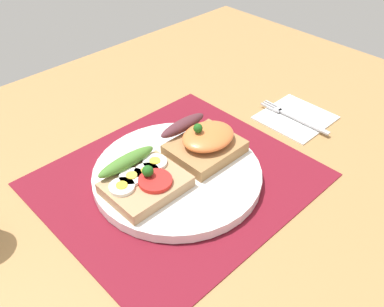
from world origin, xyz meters
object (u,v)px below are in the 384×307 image
object	(u,v)px
sandwich_salmon	(203,141)
napkin	(296,117)
plate	(177,174)
sandwich_egg_tomato	(144,181)
fork	(292,116)

from	to	relation	value
sandwich_salmon	napkin	world-z (taller)	sandwich_salmon
napkin	sandwich_salmon	bearing A→B (deg)	170.57
plate	sandwich_egg_tomato	xyz separation A→B (cm)	(-5.72, 0.42, 2.10)
plate	sandwich_egg_tomato	distance (cm)	6.11
napkin	sandwich_egg_tomato	bearing A→B (deg)	174.50
sandwich_salmon	fork	distance (cm)	19.80
sandwich_egg_tomato	sandwich_salmon	distance (cm)	11.72
plate	sandwich_egg_tomato	size ratio (longest dim) A/B	2.30
sandwich_egg_tomato	fork	bearing A→B (deg)	-5.19
plate	napkin	world-z (taller)	plate
sandwich_egg_tomato	sandwich_salmon	xyz separation A→B (cm)	(11.70, 0.28, 0.57)
sandwich_egg_tomato	sandwich_salmon	bearing A→B (deg)	1.36
plate	fork	distance (cm)	25.43
sandwich_egg_tomato	fork	world-z (taller)	sandwich_egg_tomato
plate	napkin	xyz separation A→B (cm)	(26.14, -2.65, -0.75)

